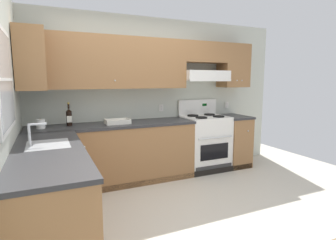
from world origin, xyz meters
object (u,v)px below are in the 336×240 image
(bowl, at_px, (118,122))
(wine_bottle, at_px, (69,117))
(stove, at_px, (205,142))
(paper_towel_roll, at_px, (41,124))

(bowl, bearing_deg, wine_bottle, 171.39)
(stove, bearing_deg, wine_bottle, 178.08)
(stove, height_order, wine_bottle, wine_bottle)
(bowl, relative_size, paper_towel_roll, 2.81)
(stove, distance_m, wine_bottle, 2.27)
(stove, xyz_separation_m, wine_bottle, (-2.20, 0.07, 0.56))
(wine_bottle, relative_size, bowl, 0.93)
(stove, relative_size, bowl, 3.39)
(stove, relative_size, wine_bottle, 3.65)
(paper_towel_roll, bearing_deg, stove, -0.01)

